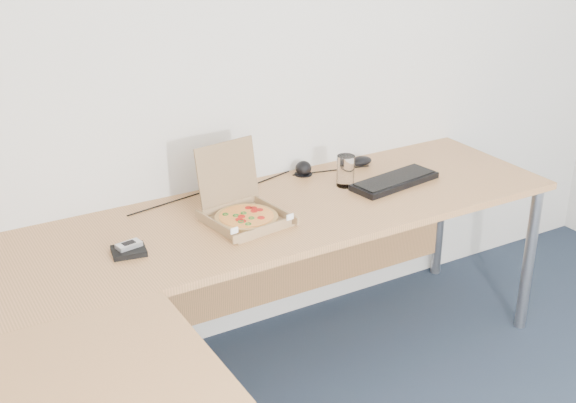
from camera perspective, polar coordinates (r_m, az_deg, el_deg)
desk at (r=2.48m, az=-3.92°, el=-6.73°), size 2.50×2.20×0.73m
pizza_box at (r=2.87m, az=-3.31°, el=-0.90°), size 0.27×0.31×0.27m
drinking_glass at (r=3.19m, az=4.35°, el=2.32°), size 0.08×0.08×0.13m
keyboard at (r=3.25m, az=8.01°, el=1.52°), size 0.42×0.20×0.03m
mouse at (r=3.44m, az=5.50°, el=3.05°), size 0.11×0.07×0.04m
wallet at (r=2.69m, az=-11.88°, el=-3.67°), size 0.13×0.12×0.02m
phone at (r=2.70m, az=-11.88°, el=-3.23°), size 0.09×0.06×0.02m
dome_speaker at (r=3.31m, az=1.17°, el=2.58°), size 0.08×0.08×0.07m
cable_bundle at (r=3.19m, az=-3.02°, el=1.12°), size 0.54×0.11×0.01m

